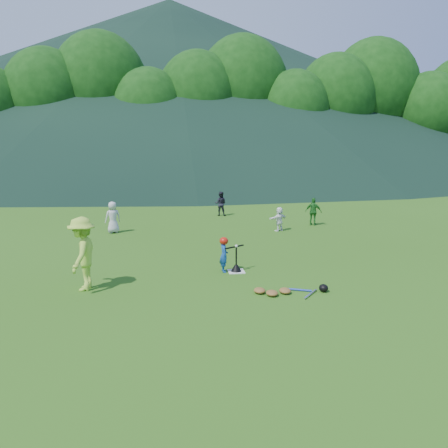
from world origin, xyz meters
name	(u,v)px	position (x,y,z in m)	size (l,w,h in m)	color
ground	(236,272)	(0.00, 0.00, 0.00)	(120.00, 120.00, 0.00)	#2E5D15
home_plate	(236,271)	(0.00, 0.00, 0.01)	(0.45, 0.45, 0.02)	silver
baseball	(236,246)	(0.00, 0.00, 0.74)	(0.08, 0.08, 0.08)	white
batter_child	(224,255)	(-0.34, 0.06, 0.48)	(0.35, 0.23, 0.96)	#164597
adult_coach	(83,254)	(-3.94, -0.95, 0.90)	(1.16, 0.67, 1.80)	#A9D83F
fielder_a	(113,217)	(-4.00, 6.00, 0.63)	(0.62, 0.40, 1.26)	silver
fielder_b	(221,204)	(0.81, 9.65, 0.60)	(0.58, 0.45, 1.19)	black
fielder_c	(313,212)	(4.49, 6.52, 0.60)	(0.71, 0.29, 1.20)	#217024
fielder_d	(279,219)	(2.69, 5.49, 0.49)	(0.91, 0.29, 0.99)	white
batting_tee	(236,267)	(0.00, 0.00, 0.13)	(0.30, 0.30, 0.68)	black
batter_gear	(225,241)	(-0.32, 0.06, 0.87)	(0.71, 0.32, 0.32)	#B8190C
equipment_pile	(285,291)	(0.87, -1.93, 0.07)	(1.80, 0.80, 0.19)	olive
outfield_fence	(186,175)	(0.00, 28.00, 0.70)	(70.07, 0.08, 1.33)	gray
tree_line	(183,96)	(0.20, 33.83, 8.21)	(70.04, 11.40, 14.82)	#382314
distant_hills	(133,86)	(-7.63, 81.81, 14.98)	(155.00, 140.00, 32.00)	black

